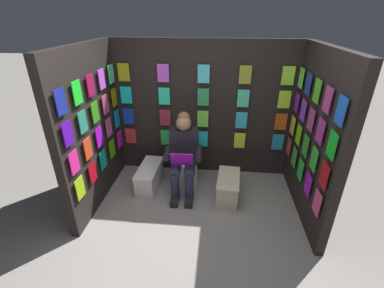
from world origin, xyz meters
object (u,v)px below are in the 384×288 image
person_reading (183,154)px  comic_longbox_near (149,176)px  comic_longbox_far (228,187)px  toilet (185,163)px

person_reading → comic_longbox_near: size_ratio=1.69×
comic_longbox_near → comic_longbox_far: size_ratio=1.10×
comic_longbox_near → person_reading: bearing=175.6°
toilet → person_reading: (-0.01, 0.23, 0.27)m
toilet → comic_longbox_near: 0.58m
toilet → person_reading: bearing=89.7°
toilet → comic_longbox_near: (0.53, 0.16, -0.16)m
comic_longbox_near → comic_longbox_far: comic_longbox_far is taller
toilet → comic_longbox_far: bearing=149.3°
comic_longbox_near → comic_longbox_far: 1.21m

